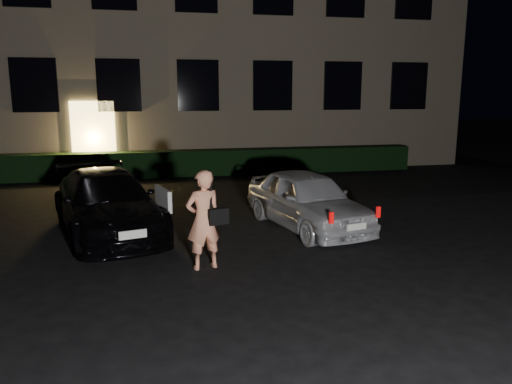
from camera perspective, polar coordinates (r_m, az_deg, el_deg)
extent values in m
plane|color=black|center=(7.15, 2.44, -11.76)|extent=(80.00, 80.00, 0.00)
cube|color=#716051|center=(21.66, -7.90, 19.81)|extent=(20.00, 8.00, 12.00)
cube|color=#E5C163|center=(17.47, -18.05, 5.75)|extent=(1.40, 0.10, 2.50)
cube|color=black|center=(17.66, -24.00, 11.09)|extent=(1.40, 0.10, 1.70)
cube|color=black|center=(17.32, -15.40, 11.67)|extent=(1.40, 0.10, 1.70)
cube|color=black|center=(17.38, -6.63, 11.99)|extent=(1.40, 0.10, 1.70)
cube|color=black|center=(17.81, 1.92, 12.04)|extent=(1.40, 0.10, 1.70)
cube|color=black|center=(18.60, 9.89, 11.86)|extent=(1.40, 0.10, 1.70)
cube|color=black|center=(19.71, 17.07, 11.50)|extent=(1.40, 0.10, 1.70)
cube|color=black|center=(17.11, -6.29, 3.35)|extent=(15.00, 0.70, 0.85)
imported|color=black|center=(10.42, -16.69, -1.19)|extent=(2.77, 4.58, 1.24)
cube|color=white|center=(9.84, -10.56, -0.74)|extent=(0.30, 0.88, 0.41)
cube|color=silver|center=(8.33, -13.91, -4.73)|extent=(0.45, 0.15, 0.14)
imported|color=silver|center=(10.42, 5.85, -0.86)|extent=(2.17, 3.77, 1.21)
cube|color=red|center=(8.75, 8.61, -2.94)|extent=(0.08, 0.06, 0.20)
cube|color=red|center=(9.33, 13.80, -2.25)|extent=(0.08, 0.06, 0.20)
cube|color=silver|center=(9.04, 11.41, -3.89)|extent=(0.40, 0.12, 0.12)
imported|color=#F2946D|center=(7.98, -6.00, -3.18)|extent=(0.67, 0.53, 1.61)
cube|color=black|center=(7.94, -4.38, -2.79)|extent=(0.36, 0.23, 0.26)
cube|color=black|center=(7.85, -5.25, -0.23)|extent=(0.05, 0.06, 0.50)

